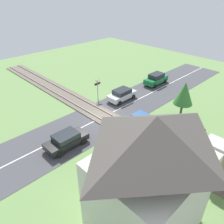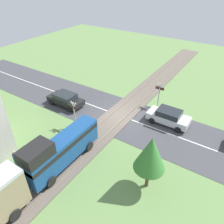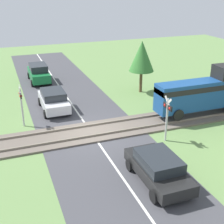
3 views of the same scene
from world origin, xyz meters
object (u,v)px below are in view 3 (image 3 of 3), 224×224
Objects in this scene: car_near_crossing at (54,100)px; crossing_signal_west_approach at (21,100)px; crossing_signal_east_approach at (167,113)px; car_behind_queue at (39,73)px; car_far_side at (158,168)px.

car_near_crossing is 1.44× the size of crossing_signal_west_approach.
crossing_signal_east_approach is at bearing 56.80° from crossing_signal_west_approach.
crossing_signal_west_approach is 9.07m from crossing_signal_east_approach.
crossing_signal_west_approach is at bearing -13.99° from car_behind_queue.
car_far_side is at bearing 15.40° from car_near_crossing.
car_behind_queue is (-7.39, 0.00, 0.07)m from car_near_crossing.
car_near_crossing is 8.81m from crossing_signal_east_approach.
crossing_signal_east_approach is (7.02, 5.23, 1.00)m from car_near_crossing.
crossing_signal_east_approach is (-3.44, 2.35, 1.04)m from car_far_side.
car_near_crossing is at bearing -164.60° from car_far_side.
car_far_side is at bearing 9.17° from car_behind_queue.
car_far_side is 4.29m from crossing_signal_east_approach.
crossing_signal_west_approach is 1.00× the size of crossing_signal_east_approach.
car_near_crossing is 7.39m from car_behind_queue.
car_near_crossing is at bearing -0.00° from car_behind_queue.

